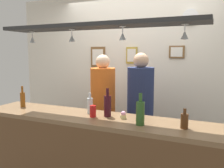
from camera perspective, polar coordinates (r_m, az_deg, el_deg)
back_wall at (r=3.80m, az=6.13°, el=2.07°), size 4.40×0.06×2.60m
bar_counter at (r=2.51m, az=-5.80°, el=-15.61°), size 2.70×0.55×0.99m
overhead_glass_rack at (r=2.51m, az=-3.82°, el=13.69°), size 2.20×0.36×0.04m
hanging_wineglass_far_left at (r=3.06m, az=-18.46°, el=10.09°), size 0.07×0.07×0.13m
hanging_wineglass_left at (r=2.67m, az=-9.54°, el=10.82°), size 0.07×0.07×0.13m
hanging_wineglass_center_left at (r=2.34m, az=2.54°, el=11.40°), size 0.07×0.07×0.13m
hanging_wineglass_center at (r=2.27m, az=16.94°, el=11.23°), size 0.07×0.07×0.13m
person_left_orange_shirt at (r=3.31m, az=-2.17°, el=-4.28°), size 0.34×0.34×1.63m
person_middle_navy_shirt at (r=3.11m, az=6.77°, el=-4.77°), size 0.34×0.34×1.66m
bottle_beer_brown_stubby at (r=2.23m, az=16.90°, el=-8.35°), size 0.07×0.07×0.18m
bottle_champagne_green at (r=2.23m, az=6.76°, el=-6.77°), size 0.08×0.08×0.30m
bottle_soda_clear at (r=2.66m, az=-5.28°, el=-5.04°), size 0.06×0.06×0.23m
bottle_beer_amber_tall at (r=3.16m, az=-20.54°, el=-3.34°), size 0.06×0.06×0.26m
bottle_wine_dark_red at (r=2.51m, az=-1.07°, el=-5.13°), size 0.08×0.08×0.30m
drink_can at (r=2.51m, az=-4.58°, el=-6.50°), size 0.07×0.07×0.12m
cupcake at (r=2.45m, az=2.73°, el=-7.45°), size 0.06×0.06×0.08m
picture_frame_crest at (r=3.77m, az=4.72°, el=6.84°), size 0.18×0.02×0.26m
picture_frame_caricature at (r=4.01m, az=-3.38°, el=6.43°), size 0.26×0.02×0.34m
picture_frame_upper_small at (r=3.61m, az=15.19°, el=7.40°), size 0.22×0.02×0.18m
wall_clock at (r=3.61m, az=18.22°, el=14.96°), size 0.22×0.03×0.22m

